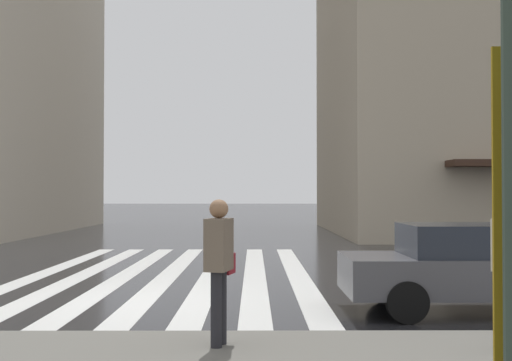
{
  "coord_description": "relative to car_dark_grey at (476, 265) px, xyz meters",
  "views": [
    {
      "loc": [
        -11.16,
        -2.16,
        1.9
      ],
      "look_at": [
        2.84,
        -2.21,
        2.18
      ],
      "focal_mm": 44.78,
      "sensor_mm": 36.0,
      "label": 1
    }
  ],
  "objects": [
    {
      "name": "pedestrian_by_billboard",
      "position": [
        -2.78,
        3.93,
        0.37
      ],
      "size": [
        0.65,
        0.35,
        1.68
      ],
      "color": "#6B5B4C",
      "rests_on": "sidewalk_pavement"
    },
    {
      "name": "car_dark_grey",
      "position": [
        0.0,
        0.0,
        0.0
      ],
      "size": [
        1.85,
        4.1,
        1.41
      ],
      "color": "#4C4C51",
      "rests_on": "ground_plane"
    },
    {
      "name": "zebra_crossing",
      "position": [
        5.0,
        5.51,
        -0.75
      ],
      "size": [
        13.0,
        6.5,
        0.01
      ],
      "color": "silver",
      "rests_on": "ground_plane"
    },
    {
      "name": "ground_plane",
      "position": [
        1.0,
        5.7,
        -0.76
      ],
      "size": [
        220.0,
        220.0,
        0.0
      ],
      "primitive_type": "plane",
      "color": "black"
    }
  ]
}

